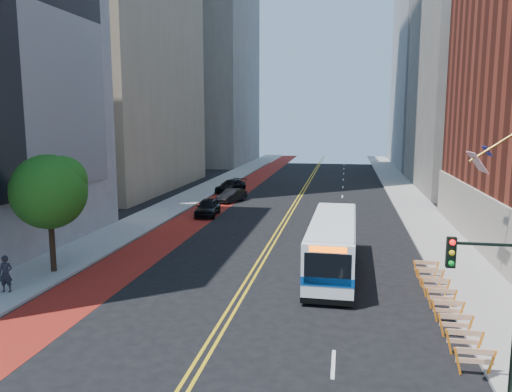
{
  "coord_description": "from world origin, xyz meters",
  "views": [
    {
      "loc": [
        5.03,
        -19.15,
        8.81
      ],
      "look_at": [
        0.15,
        8.0,
        4.52
      ],
      "focal_mm": 35.0,
      "sensor_mm": 36.0,
      "label": 1
    }
  ],
  "objects": [
    {
      "name": "car_a",
      "position": [
        -7.26,
        24.23,
        0.78
      ],
      "size": [
        2.19,
        4.73,
        1.57
      ],
      "primitive_type": "imported",
      "rotation": [
        0.0,
        0.0,
        0.08
      ],
      "color": "black",
      "rests_on": "ground"
    },
    {
      "name": "construction_barriers",
      "position": [
        9.6,
        3.42,
        0.68
      ],
      "size": [
        1.42,
        10.91,
        1.0
      ],
      "color": "orange",
      "rests_on": "ground"
    },
    {
      "name": "ground",
      "position": [
        0.0,
        0.0,
        0.0
      ],
      "size": [
        160.0,
        160.0,
        0.0
      ],
      "primitive_type": "plane",
      "color": "black",
      "rests_on": "ground"
    },
    {
      "name": "center_line_outer",
      "position": [
        0.18,
        30.0,
        0.0
      ],
      "size": [
        0.14,
        140.0,
        0.01
      ],
      "primitive_type": "cube",
      "color": "gold",
      "rests_on": "ground"
    },
    {
      "name": "car_c",
      "position": [
        -8.52,
        38.96,
        0.74
      ],
      "size": [
        3.47,
        5.49,
        1.48
      ],
      "primitive_type": "imported",
      "rotation": [
        0.0,
        0.0,
        -0.29
      ],
      "color": "black",
      "rests_on": "ground"
    },
    {
      "name": "transit_bus",
      "position": [
        4.45,
        9.15,
        1.65
      ],
      "size": [
        2.71,
        11.51,
        3.15
      ],
      "rotation": [
        0.0,
        0.0,
        -0.02
      ],
      "color": "white",
      "rests_on": "ground"
    },
    {
      "name": "traffic_signal",
      "position": [
        9.41,
        -3.51,
        3.72
      ],
      "size": [
        2.21,
        0.34,
        5.07
      ],
      "color": "black",
      "rests_on": "sidewalk_right"
    },
    {
      "name": "midrise_right_far",
      "position": [
        24.0,
        78.0,
        27.5
      ],
      "size": [
        20.0,
        28.0,
        55.0
      ],
      "primitive_type": "cube",
      "color": "gray",
      "rests_on": "ground"
    },
    {
      "name": "lane_dashes",
      "position": [
        4.8,
        38.0,
        0.01
      ],
      "size": [
        0.14,
        98.2,
        0.01
      ],
      "color": "silver",
      "rests_on": "ground"
    },
    {
      "name": "sidewalk_left",
      "position": [
        -12.0,
        30.0,
        0.07
      ],
      "size": [
        4.0,
        140.0,
        0.15
      ],
      "primitive_type": "cube",
      "color": "gray",
      "rests_on": "ground"
    },
    {
      "name": "bus_lane_paint",
      "position": [
        -8.1,
        30.0,
        0.0
      ],
      "size": [
        3.6,
        140.0,
        0.01
      ],
      "primitive_type": "cube",
      "color": "maroon",
      "rests_on": "ground"
    },
    {
      "name": "car_b",
      "position": [
        -6.8,
        32.06,
        0.69
      ],
      "size": [
        2.74,
        4.45,
        1.38
      ],
      "primitive_type": "imported",
      "rotation": [
        0.0,
        0.0,
        -0.33
      ],
      "color": "black",
      "rests_on": "ground"
    },
    {
      "name": "sidewalk_right",
      "position": [
        12.0,
        30.0,
        0.07
      ],
      "size": [
        4.0,
        140.0,
        0.15
      ],
      "primitive_type": "cube",
      "color": "gray",
      "rests_on": "ground"
    },
    {
      "name": "pedestrian",
      "position": [
        -11.63,
        2.38,
        1.09
      ],
      "size": [
        0.75,
        0.55,
        1.87
      ],
      "primitive_type": "imported",
      "rotation": [
        0.0,
        0.0,
        0.17
      ],
      "color": "black",
      "rests_on": "sidewalk_left"
    },
    {
      "name": "midrise_right_near",
      "position": [
        23.0,
        48.0,
        20.0
      ],
      "size": [
        18.0,
        26.0,
        40.0
      ],
      "primitive_type": "cube",
      "color": "slate",
      "rests_on": "ground"
    },
    {
      "name": "center_line_inner",
      "position": [
        -0.18,
        30.0,
        0.0
      ],
      "size": [
        0.14,
        140.0,
        0.01
      ],
      "primitive_type": "cube",
      "color": "gold",
      "rests_on": "ground"
    },
    {
      "name": "street_tree",
      "position": [
        -11.24,
        6.04,
        4.91
      ],
      "size": [
        4.2,
        4.2,
        6.7
      ],
      "color": "black",
      "rests_on": "sidewalk_left"
    }
  ]
}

